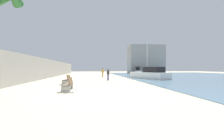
{
  "coord_description": "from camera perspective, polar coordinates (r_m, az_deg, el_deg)",
  "views": [
    {
      "loc": [
        0.1,
        -10.67,
        1.65
      ],
      "look_at": [
        3.19,
        14.81,
        1.4
      ],
      "focal_mm": 26.88,
      "sensor_mm": 36.0,
      "label": 1
    }
  ],
  "objects": [
    {
      "name": "bench_far",
      "position": [
        17.95,
        -15.19,
        -3.97
      ],
      "size": [
        1.17,
        2.14,
        0.98
      ],
      "color": "#ADAAA3",
      "rests_on": "ground"
    },
    {
      "name": "boat_distant",
      "position": [
        26.86,
        12.68,
        -1.4
      ],
      "size": [
        4.62,
        7.85,
        5.64
      ],
      "color": "white",
      "rests_on": "water_bay"
    },
    {
      "name": "harbor_building",
      "position": [
        59.78,
        11.42,
        3.61
      ],
      "size": [
        12.0,
        6.0,
        9.67
      ],
      "primitive_type": "cube",
      "color": "#9E9E99",
      "rests_on": "ground"
    },
    {
      "name": "person_standing",
      "position": [
        23.49,
        -1.36,
        -1.21
      ],
      "size": [
        0.34,
        0.45,
        1.6
      ],
      "color": "navy",
      "rests_on": "ground"
    },
    {
      "name": "person_walking",
      "position": [
        31.4,
        -3.2,
        -0.58
      ],
      "size": [
        0.52,
        0.23,
        1.74
      ],
      "color": "gold",
      "rests_on": "ground"
    },
    {
      "name": "boat_nearest",
      "position": [
        55.67,
        8.64,
        -0.31
      ],
      "size": [
        2.62,
        5.74,
        2.11
      ],
      "color": "white",
      "rests_on": "water_bay"
    },
    {
      "name": "bench_near",
      "position": [
        12.6,
        -14.8,
        -5.9
      ],
      "size": [
        1.11,
        2.11,
        0.98
      ],
      "color": "#ADAAA3",
      "rests_on": "ground"
    },
    {
      "name": "seawall",
      "position": [
        29.66,
        -21.76,
        0.41
      ],
      "size": [
        0.8,
        64.0,
        3.18
      ],
      "primitive_type": "cube",
      "color": "#ADAAA3",
      "rests_on": "ground"
    },
    {
      "name": "ground_plane",
      "position": [
        28.72,
        -7.11,
        -2.73
      ],
      "size": [
        120.0,
        120.0,
        0.0
      ],
      "primitive_type": "plane",
      "color": "beige"
    },
    {
      "name": "water_bay",
      "position": [
        37.36,
        32.89,
        -2.02
      ],
      "size": [
        36.0,
        68.0,
        0.04
      ],
      "primitive_type": "cube",
      "color": "slate",
      "rests_on": "ground"
    }
  ]
}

